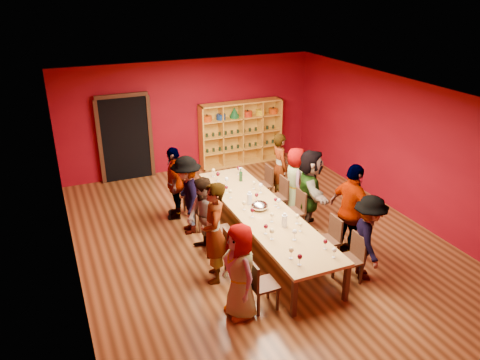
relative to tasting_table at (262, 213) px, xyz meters
name	(u,v)px	position (x,y,z in m)	size (l,w,h in m)	color
room_shell	(263,175)	(0.00, 0.00, 0.80)	(7.10, 9.10, 3.04)	#512C15
tasting_table	(262,213)	(0.00, 0.00, 0.00)	(1.10, 4.50, 0.75)	#A78245
doorway	(125,138)	(-1.80, 4.43, 0.42)	(1.40, 0.17, 2.30)	black
shelving_unit	(240,130)	(1.40, 4.32, 0.28)	(2.40, 0.40, 1.80)	gold
chair_person_left_0	(259,282)	(-0.91, -1.78, -0.20)	(0.42, 0.42, 0.89)	black
person_left_0	(240,271)	(-1.24, -1.78, 0.10)	(0.78, 0.42, 1.59)	#5E89C1
chair_person_left_1	(234,250)	(-0.91, -0.72, -0.20)	(0.42, 0.42, 0.89)	black
person_left_1	(214,233)	(-1.27, -0.72, 0.22)	(0.67, 0.49, 1.85)	tan
chair_person_left_2	(217,229)	(-0.91, 0.11, -0.20)	(0.42, 0.42, 0.89)	black
person_left_2	(204,218)	(-1.16, 0.11, 0.09)	(0.77, 0.42, 1.57)	#161B3C
chair_person_left_3	(201,208)	(-0.91, 1.07, -0.20)	(0.42, 0.42, 0.89)	black
person_left_3	(187,195)	(-1.19, 1.07, 0.14)	(1.08, 0.45, 1.68)	#48484D
chair_person_left_4	(190,194)	(-0.91, 1.84, -0.20)	(0.42, 0.42, 0.89)	black
person_left_4	(175,183)	(-1.24, 1.84, 0.12)	(0.96, 0.44, 1.64)	beige
chair_person_right_0	(352,256)	(0.91, -1.73, -0.20)	(0.42, 0.42, 0.89)	black
person_right_0	(368,238)	(1.20, -1.73, 0.09)	(1.02, 0.42, 1.58)	#46464B
chair_person_right_1	(330,237)	(0.91, -1.03, -0.20)	(0.42, 0.42, 0.89)	black
person_right_1	(352,212)	(1.35, -1.03, 0.24)	(1.10, 0.50, 1.87)	#CB888A
chair_person_right_2	(296,209)	(0.91, 0.25, -0.20)	(0.42, 0.42, 0.89)	black
person_right_2	(310,190)	(1.22, 0.25, 0.18)	(1.63, 0.47, 1.75)	#5875B6
chair_person_right_3	(280,195)	(0.91, 0.99, -0.20)	(0.42, 0.42, 0.89)	black
person_right_3	(295,181)	(1.30, 0.99, 0.07)	(0.75, 0.41, 1.54)	white
chair_person_right_4	(265,182)	(0.91, 1.74, -0.20)	(0.42, 0.42, 0.89)	black
person_right_4	(280,167)	(1.30, 1.74, 0.12)	(0.60, 0.44, 1.65)	beige
wine_glass_0	(218,174)	(-0.28, 1.70, 0.21)	(0.09, 0.09, 0.22)	white
wine_glass_1	(276,200)	(0.33, 0.08, 0.18)	(0.07, 0.07, 0.18)	white
wine_glass_2	(272,231)	(-0.32, -1.05, 0.21)	(0.09, 0.09, 0.22)	white
wine_glass_3	(334,250)	(0.34, -1.96, 0.19)	(0.08, 0.08, 0.19)	white
wine_glass_4	(300,257)	(-0.28, -1.93, 0.20)	(0.08, 0.08, 0.21)	white
wine_glass_5	(241,169)	(0.31, 1.80, 0.20)	(0.08, 0.08, 0.21)	white
wine_glass_6	(261,186)	(0.32, 0.76, 0.21)	(0.09, 0.09, 0.22)	white
wine_glass_7	(226,188)	(-0.34, 1.03, 0.18)	(0.07, 0.07, 0.18)	white
wine_glass_8	(252,211)	(-0.30, -0.17, 0.19)	(0.08, 0.08, 0.20)	white
wine_glass_9	(325,242)	(0.35, -1.68, 0.18)	(0.07, 0.07, 0.18)	white
wine_glass_10	(291,250)	(-0.32, -1.71, 0.21)	(0.09, 0.09, 0.22)	white
wine_glass_11	(213,171)	(-0.29, 1.97, 0.20)	(0.08, 0.08, 0.21)	white
wine_glass_12	(257,195)	(0.07, 0.41, 0.19)	(0.08, 0.08, 0.19)	white
wine_glass_13	(230,192)	(-0.36, 0.78, 0.19)	(0.08, 0.08, 0.19)	white
wine_glass_14	(244,203)	(-0.31, 0.17, 0.19)	(0.08, 0.08, 0.20)	white
wine_glass_15	(279,201)	(0.35, -0.02, 0.20)	(0.08, 0.08, 0.20)	white
wine_glass_16	(297,217)	(0.36, -0.73, 0.20)	(0.08, 0.08, 0.20)	white
wine_glass_17	(239,169)	(0.29, 1.85, 0.20)	(0.08, 0.08, 0.21)	white
wine_glass_18	(254,183)	(0.28, 0.99, 0.18)	(0.07, 0.07, 0.18)	white
wine_glass_19	(272,215)	(-0.03, -0.48, 0.19)	(0.08, 0.08, 0.19)	white
wine_glass_20	(266,227)	(-0.34, -0.84, 0.19)	(0.08, 0.08, 0.20)	white
wine_glass_21	(227,180)	(-0.21, 1.36, 0.21)	(0.09, 0.09, 0.21)	white
wine_glass_22	(300,225)	(0.27, -1.00, 0.18)	(0.07, 0.07, 0.18)	white
wine_glass_23	(295,232)	(0.03, -1.22, 0.20)	(0.09, 0.09, 0.21)	white
spittoon_bowl	(260,206)	(-0.03, 0.07, 0.13)	(0.34, 0.34, 0.18)	silver
carafe_a	(250,199)	(-0.12, 0.35, 0.17)	(0.13, 0.13, 0.28)	white
carafe_b	(284,221)	(0.09, -0.74, 0.17)	(0.13, 0.13, 0.27)	white
wine_bottle	(241,176)	(0.19, 1.50, 0.17)	(0.09, 0.09, 0.30)	#123419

